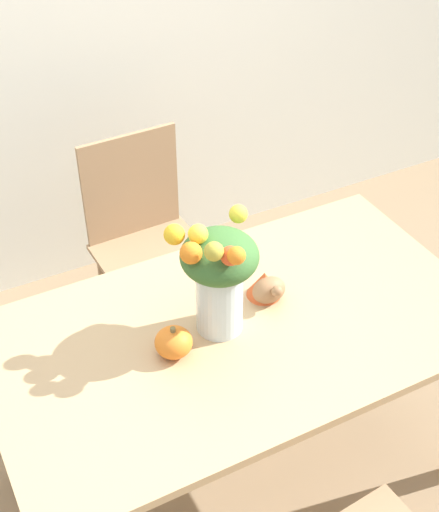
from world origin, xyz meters
name	(u,v)px	position (x,y,z in m)	size (l,w,h in m)	color
ground_plane	(236,473)	(0.00, 0.00, 0.00)	(12.00, 12.00, 0.00)	#8E7556
dining_table	(239,348)	(0.00, 0.00, 0.64)	(1.49, 0.84, 0.74)	tan
flower_vase	(219,275)	(-0.06, 0.03, 0.94)	(0.27, 0.25, 0.39)	silver
pumpkin	(174,342)	(-0.22, -0.01, 0.78)	(0.11, 0.11, 0.10)	orange
turkey_figurine	(266,286)	(0.14, 0.08, 0.78)	(0.11, 0.15, 0.09)	#936642
dining_chair_near_window	(148,246)	(0.03, 0.80, 0.49)	(0.43, 0.43, 0.92)	#9E7A56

